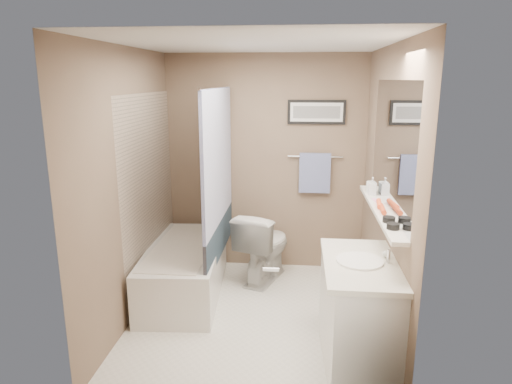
# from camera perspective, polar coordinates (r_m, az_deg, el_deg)

# --- Properties ---
(ground) EXTENTS (2.50, 2.50, 0.00)m
(ground) POSITION_cam_1_polar(r_m,az_deg,el_deg) (4.34, -0.20, -15.40)
(ground) COLOR silver
(ground) RESTS_ON ground
(ceiling) EXTENTS (2.20, 2.50, 0.04)m
(ceiling) POSITION_cam_1_polar(r_m,az_deg,el_deg) (3.79, -0.23, 17.78)
(ceiling) COLOR silver
(ceiling) RESTS_ON wall_back
(wall_back) EXTENTS (2.20, 0.04, 2.40)m
(wall_back) POSITION_cam_1_polar(r_m,az_deg,el_deg) (5.09, 1.16, 3.47)
(wall_back) COLOR brown
(wall_back) RESTS_ON ground
(wall_front) EXTENTS (2.20, 0.04, 2.40)m
(wall_front) POSITION_cam_1_polar(r_m,az_deg,el_deg) (2.72, -2.78, -5.97)
(wall_front) COLOR brown
(wall_front) RESTS_ON ground
(wall_left) EXTENTS (0.04, 2.50, 2.40)m
(wall_left) POSITION_cam_1_polar(r_m,az_deg,el_deg) (4.14, -15.26, 0.52)
(wall_left) COLOR brown
(wall_left) RESTS_ON ground
(wall_right) EXTENTS (0.04, 2.50, 2.40)m
(wall_right) POSITION_cam_1_polar(r_m,az_deg,el_deg) (3.94, 15.62, -0.18)
(wall_right) COLOR brown
(wall_right) RESTS_ON ground
(tile_surround) EXTENTS (0.02, 1.55, 2.00)m
(tile_surround) POSITION_cam_1_polar(r_m,az_deg,el_deg) (4.65, -13.11, -0.45)
(tile_surround) COLOR tan
(tile_surround) RESTS_ON wall_left
(curtain_rod) EXTENTS (0.02, 1.55, 0.02)m
(curtain_rod) POSITION_cam_1_polar(r_m,az_deg,el_deg) (4.33, -4.95, 12.89)
(curtain_rod) COLOR silver
(curtain_rod) RESTS_ON wall_left
(curtain_upper) EXTENTS (0.03, 1.45, 1.28)m
(curtain_upper) POSITION_cam_1_polar(r_m,az_deg,el_deg) (4.39, -4.78, 4.38)
(curtain_upper) COLOR silver
(curtain_upper) RESTS_ON curtain_rod
(curtain_lower) EXTENTS (0.03, 1.45, 0.36)m
(curtain_lower) POSITION_cam_1_polar(r_m,az_deg,el_deg) (4.60, -4.57, -5.74)
(curtain_lower) COLOR #223340
(curtain_lower) RESTS_ON curtain_rod
(mirror) EXTENTS (0.02, 1.60, 1.00)m
(mirror) POSITION_cam_1_polar(r_m,az_deg,el_deg) (3.72, 16.59, 5.54)
(mirror) COLOR silver
(mirror) RESTS_ON wall_right
(shelf) EXTENTS (0.12, 1.60, 0.03)m
(shelf) POSITION_cam_1_polar(r_m,az_deg,el_deg) (3.81, 15.24, -2.17)
(shelf) COLOR silver
(shelf) RESTS_ON wall_right
(towel_bar) EXTENTS (0.60, 0.02, 0.02)m
(towel_bar) POSITION_cam_1_polar(r_m,az_deg,el_deg) (5.05, 7.41, 4.42)
(towel_bar) COLOR silver
(towel_bar) RESTS_ON wall_back
(towel) EXTENTS (0.34, 0.05, 0.44)m
(towel) POSITION_cam_1_polar(r_m,az_deg,el_deg) (5.06, 7.35, 2.37)
(towel) COLOR #97A6DC
(towel) RESTS_ON towel_bar
(art_frame) EXTENTS (0.62, 0.02, 0.26)m
(art_frame) POSITION_cam_1_polar(r_m,az_deg,el_deg) (5.01, 7.57, 9.87)
(art_frame) COLOR black
(art_frame) RESTS_ON wall_back
(art_mat) EXTENTS (0.56, 0.00, 0.20)m
(art_mat) POSITION_cam_1_polar(r_m,az_deg,el_deg) (5.00, 7.58, 9.86)
(art_mat) COLOR white
(art_mat) RESTS_ON art_frame
(art_image) EXTENTS (0.50, 0.00, 0.13)m
(art_image) POSITION_cam_1_polar(r_m,az_deg,el_deg) (4.99, 7.58, 9.85)
(art_image) COLOR #595959
(art_image) RESTS_ON art_mat
(door) EXTENTS (0.80, 0.02, 2.00)m
(door) POSITION_cam_1_polar(r_m,az_deg,el_deg) (2.77, 8.76, -10.25)
(door) COLOR silver
(door) RESTS_ON wall_front
(door_handle) EXTENTS (0.10, 0.02, 0.02)m
(door_handle) POSITION_cam_1_polar(r_m,az_deg,el_deg) (2.81, 1.89, -9.67)
(door_handle) COLOR silver
(door_handle) RESTS_ON door
(bathtub) EXTENTS (0.80, 1.54, 0.50)m
(bathtub) POSITION_cam_1_polar(r_m,az_deg,el_deg) (4.73, -8.89, -9.62)
(bathtub) COLOR silver
(bathtub) RESTS_ON ground
(tub_rim) EXTENTS (0.56, 1.36, 0.02)m
(tub_rim) POSITION_cam_1_polar(r_m,az_deg,el_deg) (4.63, -9.01, -6.79)
(tub_rim) COLOR beige
(tub_rim) RESTS_ON bathtub
(toilet) EXTENTS (0.66, 0.86, 0.77)m
(toilet) POSITION_cam_1_polar(r_m,az_deg,el_deg) (4.93, 1.02, -6.71)
(toilet) COLOR silver
(toilet) RESTS_ON ground
(vanity) EXTENTS (0.55, 0.92, 0.80)m
(vanity) POSITION_cam_1_polar(r_m,az_deg,el_deg) (3.61, 12.78, -14.97)
(vanity) COLOR white
(vanity) RESTS_ON ground
(countertop) EXTENTS (0.54, 0.96, 0.04)m
(countertop) POSITION_cam_1_polar(r_m,az_deg,el_deg) (3.43, 12.99, -8.81)
(countertop) COLOR silver
(countertop) RESTS_ON vanity
(sink_basin) EXTENTS (0.34, 0.34, 0.01)m
(sink_basin) POSITION_cam_1_polar(r_m,az_deg,el_deg) (3.42, 12.85, -8.38)
(sink_basin) COLOR white
(sink_basin) RESTS_ON countertop
(faucet_spout) EXTENTS (0.02, 0.02, 0.10)m
(faucet_spout) POSITION_cam_1_polar(r_m,az_deg,el_deg) (3.44, 16.22, -7.73)
(faucet_spout) COLOR silver
(faucet_spout) RESTS_ON countertop
(faucet_knob) EXTENTS (0.05, 0.05, 0.05)m
(faucet_knob) POSITION_cam_1_polar(r_m,az_deg,el_deg) (3.54, 15.91, -7.44)
(faucet_knob) COLOR white
(faucet_knob) RESTS_ON countertop
(candle_bowl_near) EXTENTS (0.09, 0.09, 0.04)m
(candle_bowl_near) POSITION_cam_1_polar(r_m,az_deg,el_deg) (3.31, 16.76, -4.11)
(candle_bowl_near) COLOR black
(candle_bowl_near) RESTS_ON shelf
(candle_bowl_far) EXTENTS (0.09, 0.09, 0.04)m
(candle_bowl_far) POSITION_cam_1_polar(r_m,az_deg,el_deg) (3.45, 16.28, -3.32)
(candle_bowl_far) COLOR black
(candle_bowl_far) RESTS_ON shelf
(hair_brush_front) EXTENTS (0.05, 0.22, 0.04)m
(hair_brush_front) POSITION_cam_1_polar(r_m,az_deg,el_deg) (3.71, 15.53, -2.05)
(hair_brush_front) COLOR #C3401B
(hair_brush_front) RESTS_ON shelf
(hair_brush_back) EXTENTS (0.07, 0.22, 0.04)m
(hair_brush_back) POSITION_cam_1_polar(r_m,az_deg,el_deg) (3.86, 15.14, -1.42)
(hair_brush_back) COLOR #EE4F21
(hair_brush_back) RESTS_ON shelf
(pink_comb) EXTENTS (0.05, 0.16, 0.01)m
(pink_comb) POSITION_cam_1_polar(r_m,az_deg,el_deg) (4.01, 14.76, -1.06)
(pink_comb) COLOR #F897C6
(pink_comb) RESTS_ON shelf
(glass_jar) EXTENTS (0.08, 0.08, 0.10)m
(glass_jar) POSITION_cam_1_polar(r_m,az_deg,el_deg) (4.31, 14.14, 0.63)
(glass_jar) COLOR white
(glass_jar) RESTS_ON shelf
(soap_bottle) EXTENTS (0.08, 0.08, 0.16)m
(soap_bottle) POSITION_cam_1_polar(r_m,az_deg,el_deg) (4.22, 14.34, 0.74)
(soap_bottle) COLOR #999999
(soap_bottle) RESTS_ON shelf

